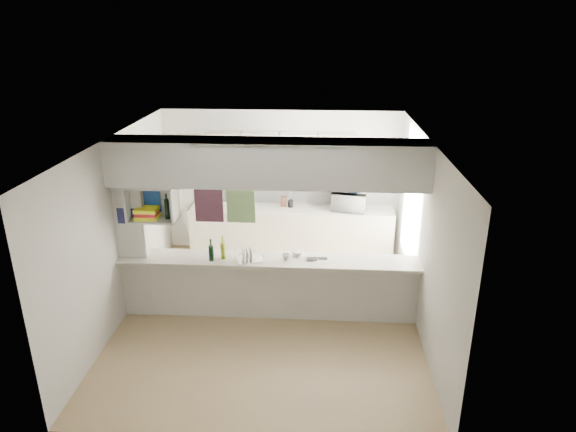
# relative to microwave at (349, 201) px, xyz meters

# --- Properties ---
(floor) EXTENTS (4.80, 4.80, 0.00)m
(floor) POSITION_rel_microwave_xyz_m (-1.22, -2.06, -1.08)
(floor) COLOR tan
(floor) RESTS_ON ground
(ceiling) EXTENTS (4.80, 4.80, 0.00)m
(ceiling) POSITION_rel_microwave_xyz_m (-1.22, -2.06, 1.52)
(ceiling) COLOR white
(ceiling) RESTS_ON wall_back
(wall_back) EXTENTS (4.20, 0.00, 4.20)m
(wall_back) POSITION_rel_microwave_xyz_m (-1.22, 0.34, 0.22)
(wall_back) COLOR silver
(wall_back) RESTS_ON floor
(wall_left) EXTENTS (0.00, 4.80, 4.80)m
(wall_left) POSITION_rel_microwave_xyz_m (-3.32, -2.06, 0.22)
(wall_left) COLOR silver
(wall_left) RESTS_ON floor
(wall_right) EXTENTS (0.00, 4.80, 4.80)m
(wall_right) POSITION_rel_microwave_xyz_m (0.88, -2.06, 0.22)
(wall_right) COLOR silver
(wall_right) RESTS_ON floor
(servery_partition) EXTENTS (4.20, 0.50, 2.60)m
(servery_partition) POSITION_rel_microwave_xyz_m (-1.39, -2.06, 0.58)
(servery_partition) COLOR silver
(servery_partition) RESTS_ON floor
(cubby_shelf) EXTENTS (0.65, 0.35, 0.50)m
(cubby_shelf) POSITION_rel_microwave_xyz_m (-2.79, -2.13, 0.63)
(cubby_shelf) COLOR white
(cubby_shelf) RESTS_ON bulkhead
(kitchen_run) EXTENTS (3.60, 0.63, 2.24)m
(kitchen_run) POSITION_rel_microwave_xyz_m (-1.06, 0.07, -0.26)
(kitchen_run) COLOR beige
(kitchen_run) RESTS_ON floor
(microwave) EXTENTS (0.65, 0.50, 0.33)m
(microwave) POSITION_rel_microwave_xyz_m (0.00, 0.00, 0.00)
(microwave) COLOR white
(microwave) RESTS_ON bench_top
(bowl) EXTENTS (0.28, 0.28, 0.07)m
(bowl) POSITION_rel_microwave_xyz_m (0.05, 0.01, 0.20)
(bowl) COLOR navy
(bowl) RESTS_ON microwave
(dish_rack) EXTENTS (0.42, 0.36, 0.19)m
(dish_rack) POSITION_rel_microwave_xyz_m (-1.48, -2.11, -0.09)
(dish_rack) COLOR silver
(dish_rack) RESTS_ON breakfast_bar
(cup) EXTENTS (0.12, 0.12, 0.09)m
(cup) POSITION_rel_microwave_xyz_m (-0.97, -2.11, -0.11)
(cup) COLOR white
(cup) RESTS_ON dish_rack
(wine_bottles) EXTENTS (0.22, 0.15, 0.34)m
(wine_bottles) POSITION_rel_microwave_xyz_m (-1.92, -2.13, -0.04)
(wine_bottles) COLOR black
(wine_bottles) RESTS_ON breakfast_bar
(plastic_tubs) EXTENTS (0.49, 0.22, 0.07)m
(plastic_tubs) POSITION_rel_microwave_xyz_m (-0.73, -1.98, -0.13)
(plastic_tubs) COLOR silver
(plastic_tubs) RESTS_ON breakfast_bar
(utensil_jar) EXTENTS (0.09, 0.09, 0.13)m
(utensil_jar) POSITION_rel_microwave_xyz_m (-1.04, 0.09, -0.10)
(utensil_jar) COLOR black
(utensil_jar) RESTS_ON bench_top
(knife_block) EXTENTS (0.11, 0.10, 0.19)m
(knife_block) POSITION_rel_microwave_xyz_m (-1.16, 0.12, -0.07)
(knife_block) COLOR #4C2A1A
(knife_block) RESTS_ON bench_top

